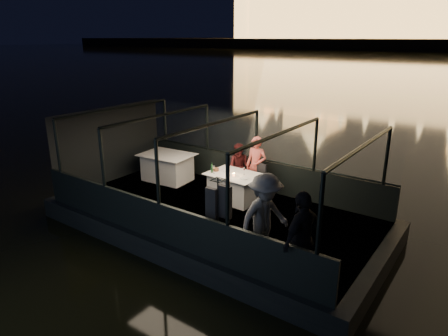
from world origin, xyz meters
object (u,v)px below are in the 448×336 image
Objects in this scene: person_man_maroon at (240,166)px; wine_bottle at (212,167)px; dining_table_aft at (167,168)px; passenger_dark at (302,240)px; person_woman_coral at (256,169)px; coat_stand at (218,212)px; passenger_stripe at (264,222)px; chair_port_left at (232,176)px; chair_port_right at (256,183)px; dining_table_central at (234,187)px.

person_man_maroon is 5.01× the size of wine_bottle.
passenger_dark reaches higher than dining_table_aft.
person_woman_coral is at bearing 12.41° from dining_table_aft.
person_man_maroon is 4.71m from passenger_dark.
passenger_dark is at bearing -24.52° from dining_table_aft.
coat_stand is 2.88m from wine_bottle.
coat_stand is at bearing -75.71° from person_woman_coral.
person_woman_coral is 3.59m from passenger_stripe.
passenger_dark is (3.63, -3.09, 0.40)m from chair_port_left.
person_woman_coral is 5.97× the size of wine_bottle.
coat_stand is at bearing -50.21° from wine_bottle.
chair_port_right is (0.90, -0.13, 0.00)m from chair_port_left.
chair_port_left is at bearing 61.80° from passenger_stripe.
chair_port_left is 0.37m from person_man_maroon.
passenger_stripe is (4.84, -2.36, 0.47)m from dining_table_aft.
coat_stand is 0.89× the size of passenger_stripe.
dining_table_central is 0.62m from chair_port_right.
person_man_maroon is (-0.31, 0.72, 0.36)m from dining_table_central.
chair_port_right is (3.03, 0.33, 0.06)m from dining_table_aft.
passenger_stripe is (2.22, -2.22, 0.47)m from dining_table_central.
dining_table_central is at bearing -109.64° from person_woman_coral.
passenger_dark is (0.92, -0.26, 0.00)m from passenger_stripe.
chair_port_left is 3.43× the size of wine_bottle.
dining_table_aft is 1.14× the size of person_man_maroon.
dining_table_aft is 2.15m from wine_bottle.
coat_stand is 1.17× the size of person_man_maroon.
coat_stand is 5.85× the size of wine_bottle.
coat_stand is 0.98× the size of person_woman_coral.
chair_port_left is at bearing -163.41° from person_man_maroon.
chair_port_right is 0.58× the size of person_woman_coral.
chair_port_left is 0.91m from chair_port_right.
dining_table_aft is at bearing 169.17° from wine_bottle.
person_man_maroon is at bearing 113.21° from dining_table_central.
passenger_dark is at bearing -88.19° from passenger_stripe.
chair_port_left is 0.79m from person_woman_coral.
chair_port_left is 4.78m from passenger_dark.
dining_table_aft is at bearing -157.61° from chair_port_right.
wine_bottle is at bearing -113.24° from chair_port_left.
chair_port_left is (2.12, 0.46, 0.06)m from dining_table_aft.
chair_port_right is at bearing -26.13° from chair_port_left.
passenger_dark is (5.76, -2.63, 0.47)m from dining_table_aft.
chair_port_left is 0.54× the size of passenger_dark.
dining_table_aft is 0.95× the size of person_woman_coral.
person_man_maroon reaches higher than dining_table_central.
person_man_maroon reaches higher than chair_port_right.
chair_port_right reaches higher than dining_table_central.
person_woman_coral is (0.22, 0.76, 0.36)m from dining_table_central.
passenger_stripe reaches higher than dining_table_central.
dining_table_aft is at bearing 146.19° from coat_stand.
coat_stand is 3.55m from person_man_maroon.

